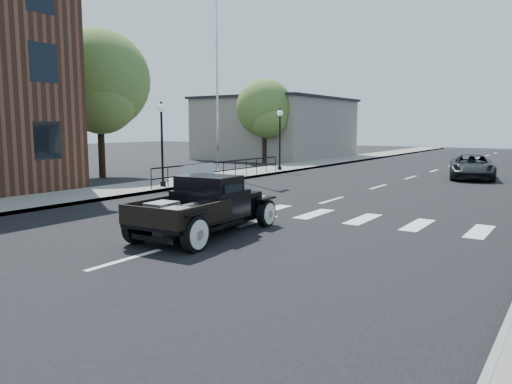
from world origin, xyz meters
The scene contains 14 objects.
ground centered at (0.00, 0.00, 0.00)m, with size 120.00×120.00×0.00m, color black.
road centered at (0.00, 15.00, 0.01)m, with size 14.00×80.00×0.02m, color black.
road_markings centered at (0.00, 10.00, 0.00)m, with size 12.00×60.00×0.06m, color silver, non-canonical shape.
sidewalk_left centered at (-8.50, 15.00, 0.07)m, with size 3.00×80.00×0.15m, color gray.
low_building_left centered at (-15.00, 28.00, 2.50)m, with size 10.00×12.00×5.00m, color gray.
railing centered at (-7.30, 10.00, 0.65)m, with size 0.08×10.00×1.00m, color black, non-canonical shape.
banner centered at (-7.22, 8.00, 0.45)m, with size 0.04×2.20×0.60m, color silver, non-canonical shape.
lamp_post_b centered at (-7.60, 6.00, 2.00)m, with size 0.36×0.36×3.70m, color black, non-canonical shape.
lamp_post_c centered at (-7.60, 16.00, 2.00)m, with size 0.36×0.36×3.70m, color black, non-canonical shape.
flagpole centered at (-9.20, 12.00, 5.85)m, with size 0.12×0.12×11.41m, color silver.
big_tree_near centered at (-14.00, 8.00, 3.94)m, with size 5.36×5.36×7.87m, color #506C2E, non-canonical shape.
big_tree_far centered at (-12.50, 22.00, 3.14)m, with size 4.27×4.27×6.28m, color #506C2E, non-canonical shape.
hotrod_pickup centered at (-0.16, -0.22, 0.77)m, with size 2.08×4.46×1.54m, color black, non-canonical shape.
second_car centered at (2.85, 18.10, 0.64)m, with size 2.12×4.60×1.28m, color black.
Camera 1 is at (7.75, -9.86, 2.74)m, focal length 35.00 mm.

